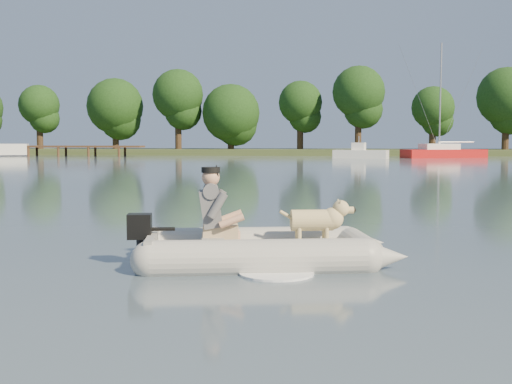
# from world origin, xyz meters

# --- Properties ---
(water) EXTENTS (160.00, 160.00, 0.00)m
(water) POSITION_xyz_m (0.00, 0.00, 0.00)
(water) COLOR slate
(water) RESTS_ON ground
(shore_bank) EXTENTS (160.00, 12.00, 0.70)m
(shore_bank) POSITION_xyz_m (0.00, 62.00, 0.25)
(shore_bank) COLOR #47512D
(shore_bank) RESTS_ON water
(dock) EXTENTS (18.00, 2.00, 1.04)m
(dock) POSITION_xyz_m (-26.00, 52.00, 0.52)
(dock) COLOR #4C331E
(dock) RESTS_ON water
(treeline) EXTENTS (71.02, 7.35, 9.27)m
(treeline) POSITION_xyz_m (-3.71, 61.11, 5.48)
(treeline) COLOR #332316
(treeline) RESTS_ON shore_bank
(dinghy) EXTENTS (4.94, 3.94, 1.29)m
(dinghy) POSITION_xyz_m (0.16, 0.30, 0.55)
(dinghy) COLOR #AAAAA5
(dinghy) RESTS_ON water
(man) EXTENTS (0.77, 0.70, 1.00)m
(man) POSITION_xyz_m (-0.49, 0.22, 0.72)
(man) COLOR #59595E
(man) RESTS_ON dinghy
(dog) EXTENTS (0.91, 0.47, 0.58)m
(dog) POSITION_xyz_m (0.74, 0.46, 0.48)
(dog) COLOR tan
(dog) RESTS_ON dinghy
(outboard_motor) EXTENTS (0.43, 0.34, 0.73)m
(outboard_motor) POSITION_xyz_m (-1.36, -0.00, 0.29)
(outboard_motor) COLOR black
(outboard_motor) RESTS_ON dinghy
(motorboat) EXTENTS (5.00, 2.89, 1.99)m
(motorboat) POSITION_xyz_m (3.44, 47.70, 0.90)
(motorboat) COLOR white
(motorboat) RESTS_ON water
(sailboat) EXTENTS (7.72, 4.76, 10.20)m
(sailboat) POSITION_xyz_m (10.76, 50.70, 0.45)
(sailboat) COLOR #B61514
(sailboat) RESTS_ON water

